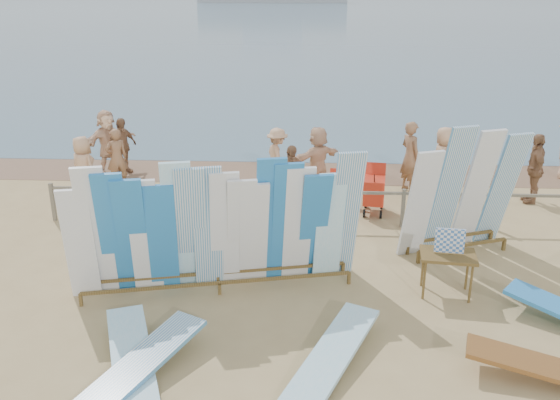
# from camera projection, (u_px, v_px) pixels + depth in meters

# --- Properties ---
(ground) EXTENTS (160.00, 160.00, 0.00)m
(ground) POSITION_uv_depth(u_px,v_px,m) (314.00, 288.00, 10.68)
(ground) COLOR tan
(ground) RESTS_ON ground
(ocean) EXTENTS (320.00, 240.00, 0.02)m
(ocean) POSITION_uv_depth(u_px,v_px,m) (312.00, 9.00, 130.79)
(ocean) COLOR #476780
(ocean) RESTS_ON ground
(wet_sand_strip) EXTENTS (40.00, 2.60, 0.01)m
(wet_sand_strip) POSITION_uv_depth(u_px,v_px,m) (313.00, 171.00, 17.44)
(wet_sand_strip) COLOR brown
(wet_sand_strip) RESTS_ON ground
(fence) EXTENTS (12.08, 0.08, 0.90)m
(fence) POSITION_uv_depth(u_px,v_px,m) (314.00, 199.00, 13.28)
(fence) COLOR #726956
(fence) RESTS_ON ground
(main_surfboard_rack) EXTENTS (5.11, 1.71, 2.53)m
(main_surfboard_rack) POSITION_uv_depth(u_px,v_px,m) (217.00, 231.00, 10.27)
(main_surfboard_rack) COLOR brown
(main_surfboard_rack) RESTS_ON ground
(side_surfboard_rack) EXTENTS (2.50, 1.49, 2.73)m
(side_surfboard_rack) POSITION_uv_depth(u_px,v_px,m) (463.00, 195.00, 11.71)
(side_surfboard_rack) COLOR brown
(side_surfboard_rack) RESTS_ON ground
(vendor_table) EXTENTS (1.01, 0.77, 1.25)m
(vendor_table) POSITION_uv_depth(u_px,v_px,m) (446.00, 273.00, 10.35)
(vendor_table) COLOR brown
(vendor_table) RESTS_ON ground
(flat_board_a) EXTENTS (1.48, 2.72, 0.31)m
(flat_board_a) POSITION_uv_depth(u_px,v_px,m) (133.00, 372.00, 8.37)
(flat_board_a) COLOR #99DAF5
(flat_board_a) RESTS_ON ground
(flat_board_b) EXTENTS (1.65, 2.68, 0.34)m
(flat_board_b) POSITION_uv_depth(u_px,v_px,m) (328.00, 370.00, 8.42)
(flat_board_b) COLOR #99DAF5
(flat_board_b) RESTS_ON ground
(flat_board_e) EXTENTS (1.77, 2.63, 0.40)m
(flat_board_e) POSITION_uv_depth(u_px,v_px,m) (132.00, 385.00, 8.11)
(flat_board_e) COLOR white
(flat_board_e) RESTS_ON ground
(beach_chair_left) EXTENTS (0.57, 0.59, 0.85)m
(beach_chair_left) POSITION_uv_depth(u_px,v_px,m) (309.00, 202.00, 14.23)
(beach_chair_left) COLOR red
(beach_chair_left) RESTS_ON ground
(beach_chair_right) EXTENTS (0.66, 0.67, 0.90)m
(beach_chair_right) POSITION_uv_depth(u_px,v_px,m) (340.00, 196.00, 14.55)
(beach_chair_right) COLOR red
(beach_chair_right) RESTS_ON ground
(stroller) EXTENTS (0.69, 0.91, 1.15)m
(stroller) POSITION_uv_depth(u_px,v_px,m) (374.00, 194.00, 14.07)
(stroller) COLOR red
(stroller) RESTS_ON ground
(beachgoer_7) EXTENTS (0.65, 0.78, 1.86)m
(beachgoer_7) POSITION_uv_depth(u_px,v_px,m) (410.00, 157.00, 15.45)
(beachgoer_7) COLOR #8C6042
(beachgoer_7) RESTS_ON ground
(beachgoer_11) EXTENTS (1.46, 1.68, 1.83)m
(beachgoer_11) POSITION_uv_depth(u_px,v_px,m) (108.00, 141.00, 17.05)
(beachgoer_11) COLOR beige
(beachgoer_11) RESTS_ON ground
(beachgoer_6) EXTENTS (0.45, 0.87, 1.75)m
(beachgoer_6) POSITION_uv_depth(u_px,v_px,m) (443.00, 160.00, 15.35)
(beachgoer_6) COLOR tan
(beachgoer_6) RESTS_ON ground
(beachgoer_extra_1) EXTENTS (0.90, 1.01, 1.62)m
(beachgoer_extra_1) POSITION_uv_depth(u_px,v_px,m) (122.00, 146.00, 16.94)
(beachgoer_extra_1) COLOR #8C6042
(beachgoer_extra_1) RESTS_ON ground
(beachgoer_3) EXTENTS (0.78, 1.10, 1.58)m
(beachgoer_3) POSITION_uv_depth(u_px,v_px,m) (277.00, 157.00, 15.95)
(beachgoer_3) COLOR tan
(beachgoer_3) RESTS_ON ground
(beachgoer_1) EXTENTS (0.66, 0.59, 1.59)m
(beachgoer_1) POSITION_uv_depth(u_px,v_px,m) (117.00, 158.00, 15.84)
(beachgoer_1) COLOR #8C6042
(beachgoer_1) RESTS_ON ground
(beachgoer_10) EXTENTS (0.55, 1.07, 1.76)m
(beachgoer_10) POSITION_uv_depth(u_px,v_px,m) (535.00, 168.00, 14.64)
(beachgoer_10) COLOR #8C6042
(beachgoer_10) RESTS_ON ground
(beachgoer_0) EXTENTS (0.87, 0.74, 1.61)m
(beachgoer_0) POSITION_uv_depth(u_px,v_px,m) (84.00, 167.00, 14.97)
(beachgoer_0) COLOR tan
(beachgoer_0) RESTS_ON ground
(beachgoer_4) EXTENTS (0.97, 0.85, 1.56)m
(beachgoer_4) POSITION_uv_depth(u_px,v_px,m) (291.00, 177.00, 14.35)
(beachgoer_4) COLOR #8C6042
(beachgoer_4) RESTS_ON ground
(beachgoer_5) EXTENTS (1.57, 1.43, 1.73)m
(beachgoer_5) POSITION_uv_depth(u_px,v_px,m) (318.00, 159.00, 15.46)
(beachgoer_5) COLOR beige
(beachgoer_5) RESTS_ON ground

